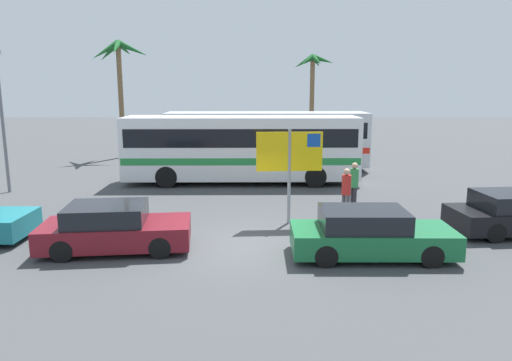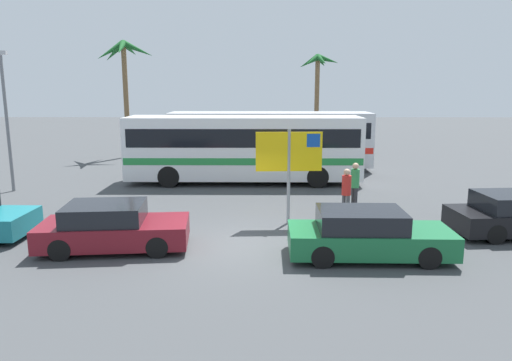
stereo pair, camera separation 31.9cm
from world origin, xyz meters
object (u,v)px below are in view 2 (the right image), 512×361
car_green (367,235)px  bus_front_coach (244,146)px  pedestrian_by_bus (355,182)px  bus_rear_coach (270,138)px  car_maroon (112,227)px  ferry_sign (290,155)px  pedestrian_near_sign (346,190)px

car_green → bus_front_coach: bearing=110.4°
pedestrian_by_bus → car_green: bearing=-118.4°
bus_rear_coach → car_maroon: size_ratio=2.58×
bus_front_coach → car_green: 10.98m
bus_front_coach → bus_rear_coach: bearing=70.6°
ferry_sign → pedestrian_by_bus: size_ratio=1.78×
bus_front_coach → car_green: bus_front_coach is taller
pedestrian_by_bus → pedestrian_near_sign: pedestrian_by_bus is taller
car_maroon → pedestrian_by_bus: pedestrian_by_bus is taller
ferry_sign → pedestrian_near_sign: ferry_sign is taller
ferry_sign → car_maroon: (-5.19, -2.65, -1.69)m
pedestrian_near_sign → bus_rear_coach: bearing=61.6°
bus_rear_coach → car_maroon: bus_rear_coach is taller
bus_rear_coach → ferry_sign: ferry_sign is taller
bus_rear_coach → pedestrian_by_bus: (2.99, -8.97, -0.72)m
bus_rear_coach → car_green: bus_rear_coach is taller
car_green → pedestrian_near_sign: (0.10, 3.79, 0.43)m
car_maroon → pedestrian_near_sign: 7.86m
bus_front_coach → pedestrian_near_sign: bearing=-59.9°
bus_rear_coach → pedestrian_by_bus: bearing=-71.6°
bus_front_coach → ferry_sign: (1.78, -7.01, 0.54)m
bus_rear_coach → car_maroon: bearing=-109.5°
car_green → car_maroon: 7.11m
car_green → car_maroon: same height
bus_front_coach → pedestrian_by_bus: size_ratio=6.13×
car_maroon → pedestrian_by_bus: size_ratio=2.38×
bus_front_coach → car_green: bearing=-70.4°
bus_front_coach → bus_rear_coach: 3.96m
bus_front_coach → ferry_sign: 7.25m
ferry_sign → car_green: ferry_sign is taller
ferry_sign → car_green: 4.15m
bus_rear_coach → car_green: size_ratio=2.52×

